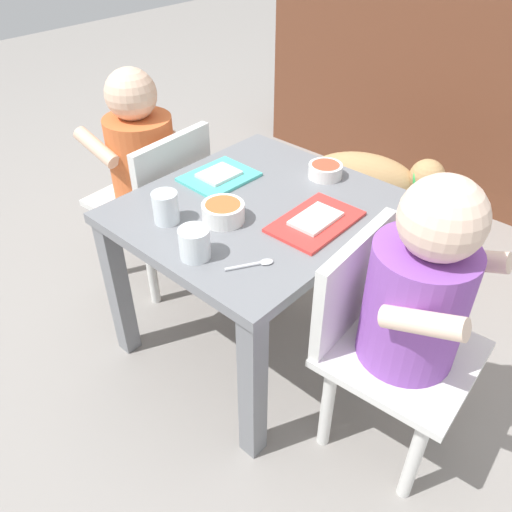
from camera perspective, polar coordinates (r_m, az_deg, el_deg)
The scene contains 13 objects.
ground_plane at distance 1.47m, azimuth 0.00°, elevation -8.77°, with size 7.00×7.00×0.00m, color gray.
kitchen_cabinet_back at distance 2.15m, azimuth 23.14°, elevation 18.16°, with size 1.67×0.30×0.91m, color brown.
dining_table at distance 1.24m, azimuth 0.00°, elevation 2.79°, with size 0.52×0.59×0.43m.
seated_child_left at distance 1.49m, azimuth -12.35°, elevation 10.46°, with size 0.30×0.30×0.65m.
seated_child_right at distance 1.00m, azimuth 16.87°, elevation -4.41°, with size 0.30×0.30×0.68m.
dog at distance 1.77m, azimuth 12.33°, elevation 8.04°, with size 0.45×0.29×0.32m.
food_tray_left at distance 1.30m, azimuth -4.11°, elevation 8.79°, with size 0.14×0.18×0.02m.
food_tray_right at distance 1.13m, azimuth 6.60°, elevation 3.87°, with size 0.13×0.21×0.02m.
water_cup_left at distance 1.02m, azimuth -6.79°, elevation 1.24°, with size 0.06×0.06×0.06m.
water_cup_right at distance 1.14m, azimuth -9.94°, elevation 5.10°, with size 0.06×0.06×0.07m.
veggie_bowl_far at distance 1.31m, azimuth 7.67°, elevation 9.39°, with size 0.08×0.08×0.03m.
veggie_bowl_near at distance 1.13m, azimuth -3.65°, elevation 4.91°, with size 0.09×0.09×0.04m.
spoon_by_left_tray at distance 1.01m, azimuth -0.18°, elevation -0.90°, with size 0.06×0.09×0.01m.
Camera 1 is at (0.69, -0.76, 1.06)m, focal length 36.17 mm.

